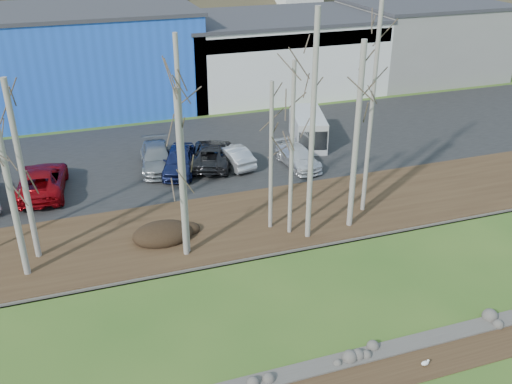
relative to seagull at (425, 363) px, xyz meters
name	(u,v)px	position (x,y,z in m)	size (l,w,h in m)	color
near_bank_rocks	(308,371)	(-4.28, 1.21, -0.15)	(80.00, 0.80, 0.50)	#47423D
river	(270,306)	(-4.28, 5.31, -0.15)	(80.00, 8.00, 0.90)	black
far_bank_rocks	(242,257)	(-4.28, 9.41, -0.15)	(80.00, 0.80, 0.46)	#47423D
far_bank	(224,226)	(-4.28, 12.61, -0.08)	(80.00, 7.00, 0.15)	#382616
parking_lot	(182,155)	(-4.28, 23.11, -0.08)	(80.00, 14.00, 0.14)	black
building_blue	(74,59)	(-10.28, 37.11, 4.01)	(20.40, 12.24, 8.30)	blue
building_white	(274,52)	(7.72, 37.09, 3.26)	(18.36, 12.24, 6.80)	silver
building_grey	(420,38)	(23.72, 37.11, 3.51)	(14.28, 12.24, 7.30)	gray
seagull	(425,363)	(0.00, 0.00, 0.00)	(0.38, 0.18, 0.27)	gold
dirt_mound	(163,233)	(-7.65, 12.23, 0.31)	(3.14, 2.21, 0.61)	black
birch_0	(22,173)	(-13.76, 12.55, 4.47)	(0.28, 0.28, 8.93)	#A4A094
birch_2	(6,171)	(-14.26, 11.14, 5.24)	(0.30, 0.30, 10.47)	#A4A094
birch_3	(182,151)	(-6.68, 10.60, 5.36)	(0.22, 0.22, 10.72)	#A4A094
birch_4	(182,176)	(-6.82, 10.41, 4.21)	(0.28, 0.28, 8.42)	#A4A094
birch_5	(271,158)	(-1.96, 11.59, 3.99)	(0.21, 0.21, 7.98)	#A4A094
birch_6	(292,152)	(-1.20, 10.74, 4.56)	(0.21, 0.21, 9.11)	#A4A094
birch_7	(312,131)	(-0.46, 10.03, 5.79)	(0.27, 0.27, 11.58)	#A4A094
birch_8	(356,139)	(2.15, 10.39, 4.95)	(0.29, 0.29, 9.90)	#A4A094
birch_9	(372,106)	(3.69, 11.73, 6.11)	(0.23, 0.23, 12.21)	#A4A094
car_2	(42,181)	(-13.47, 19.84, 0.79)	(2.67, 5.79, 1.61)	maroon
car_3	(157,158)	(-6.34, 21.31, 0.73)	(2.06, 5.08, 1.47)	gray
car_4	(179,160)	(-5.05, 20.22, 0.80)	(1.90, 4.73, 1.61)	#18204C
car_5	(232,155)	(-1.53, 20.17, 0.67)	(1.45, 4.15, 1.37)	#B9B9BB
car_6	(211,154)	(-2.78, 20.72, 0.74)	(2.48, 5.38, 1.50)	black
car_7	(298,157)	(2.58, 18.62, 0.63)	(1.81, 4.45, 1.29)	silver
van_white	(308,130)	(4.79, 22.07, 1.09)	(3.35, 5.41, 2.20)	white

